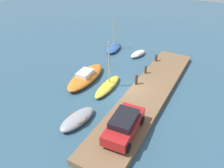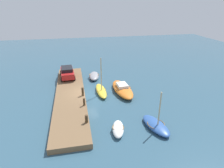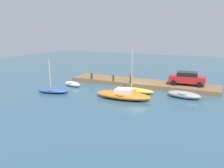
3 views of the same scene
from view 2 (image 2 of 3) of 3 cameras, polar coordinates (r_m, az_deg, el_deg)
name	(u,v)px [view 2 (image 2 of 3)]	position (r m, az deg, el deg)	size (l,w,h in m)	color
ground_plane	(87,96)	(23.88, -7.65, -3.59)	(84.00, 84.00, 0.00)	#33566B
dock_platform	(70,96)	(23.76, -12.43, -3.40)	(18.89, 3.51, 0.53)	brown
rowboat_yellow	(101,90)	(24.37, -3.30, -1.93)	(4.43, 1.31, 4.75)	gold
dinghy_white	(118,129)	(17.52, 1.85, -13.31)	(2.74, 1.57, 0.59)	white
rowboat_blue	(156,125)	(18.39, 13.05, -11.92)	(3.89, 2.25, 3.82)	#2D569E
motorboat_orange	(122,89)	(24.56, 3.12, -1.45)	(5.95, 2.43, 1.10)	orange
rowboat_grey	(94,76)	(29.18, -5.40, 2.45)	(3.63, 1.90, 0.71)	#939399
mooring_post_west	(83,92)	(22.66, -8.81, -2.25)	(0.26, 0.26, 1.05)	#47331E
mooring_post_mid_west	(84,102)	(20.59, -8.40, -5.36)	(0.23, 0.23, 0.83)	#47331E
mooring_post_mid_east	(86,119)	(17.86, -7.70, -10.36)	(0.28, 0.28, 0.76)	#47331E
parked_car	(67,72)	(28.50, -13.33, 3.51)	(4.21, 2.24, 1.56)	#B21E1E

